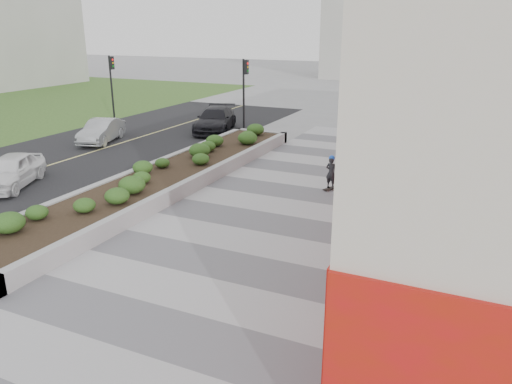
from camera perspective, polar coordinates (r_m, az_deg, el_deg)
ground at (r=11.80m, az=-7.13°, el=-11.95°), size 160.00×160.00×0.00m
walkway at (r=14.13m, az=-0.71°, el=-6.42°), size 8.00×36.00×0.01m
planter at (r=19.86m, az=-10.12°, el=1.99°), size 3.00×18.00×0.90m
street at (r=24.19m, az=-22.86°, el=2.73°), size 10.00×40.00×0.00m
traffic_signal_near at (r=29.20m, az=-1.30°, el=12.15°), size 0.33×0.28×4.20m
traffic_signal_far at (r=33.85m, az=-16.16°, el=12.32°), size 0.33×0.28×4.20m
manhole_cover at (r=13.94m, az=1.16°, el=-6.79°), size 0.44×0.44×0.01m
skateboarder at (r=19.07m, az=8.59°, el=2.23°), size 0.49×0.74×1.36m
car_white at (r=21.47m, az=-26.24°, el=2.18°), size 2.92×4.01×1.27m
car_silver at (r=28.14m, az=-17.25°, el=6.68°), size 2.37×3.95×1.23m
car_dark at (r=29.89m, az=-4.69°, el=8.23°), size 3.23×5.09×1.37m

